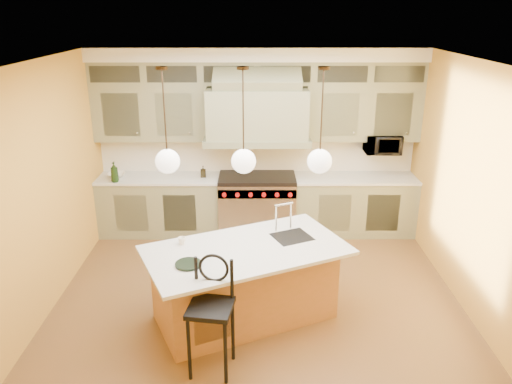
{
  "coord_description": "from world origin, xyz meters",
  "views": [
    {
      "loc": [
        -0.03,
        -5.27,
        3.44
      ],
      "look_at": [
        -0.02,
        0.7,
        1.23
      ],
      "focal_mm": 35.0,
      "sensor_mm": 36.0,
      "label": 1
    }
  ],
  "objects_px": {
    "microwave": "(382,144)",
    "range": "(257,204)",
    "kitchen_island": "(245,282)",
    "counter_stool": "(211,308)"
  },
  "relations": [
    {
      "from": "microwave",
      "to": "range",
      "type": "bearing_deg",
      "value": -176.88
    },
    {
      "from": "range",
      "to": "microwave",
      "type": "height_order",
      "value": "microwave"
    },
    {
      "from": "range",
      "to": "microwave",
      "type": "distance_m",
      "value": 2.18
    },
    {
      "from": "range",
      "to": "microwave",
      "type": "xyz_separation_m",
      "value": [
        1.95,
        0.11,
        0.96
      ]
    },
    {
      "from": "kitchen_island",
      "to": "microwave",
      "type": "bearing_deg",
      "value": 25.16
    },
    {
      "from": "counter_stool",
      "to": "range",
      "type": "bearing_deg",
      "value": 90.92
    },
    {
      "from": "range",
      "to": "kitchen_island",
      "type": "bearing_deg",
      "value": -93.53
    },
    {
      "from": "kitchen_island",
      "to": "microwave",
      "type": "distance_m",
      "value": 3.4
    },
    {
      "from": "range",
      "to": "counter_stool",
      "type": "xyz_separation_m",
      "value": [
        -0.46,
        -3.26,
        0.2
      ]
    },
    {
      "from": "range",
      "to": "kitchen_island",
      "type": "relative_size",
      "value": 0.48
    }
  ]
}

